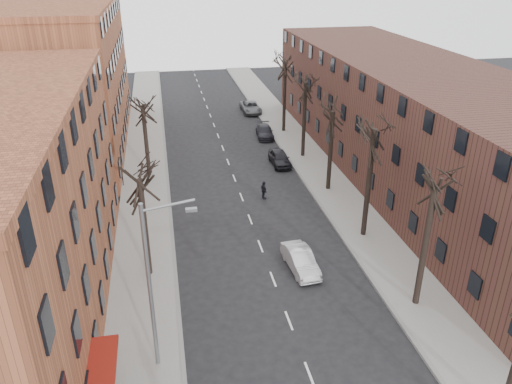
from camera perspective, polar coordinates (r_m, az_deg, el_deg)
sidewalk_left at (r=47.93m, az=-12.55°, el=2.33°), size 4.00×90.00×0.15m
sidewalk_right at (r=49.89m, az=6.11°, el=3.75°), size 4.00×90.00×0.15m
building_left_far at (r=55.36m, az=-21.64°, el=11.82°), size 12.00×28.00×14.00m
building_right at (r=46.94m, az=17.65°, el=7.66°), size 12.00×50.00×10.00m
tree_right_b at (r=31.23m, az=17.72°, el=-12.11°), size 5.20×5.20×10.80m
tree_right_c at (r=37.13m, az=12.12°, el=-4.90°), size 5.20×5.20×11.60m
tree_right_d at (r=43.71m, az=8.21°, el=0.27°), size 5.20×5.20×10.00m
tree_right_e at (r=50.70m, az=5.35°, el=4.05°), size 5.20×5.20×10.80m
tree_right_f at (r=57.95m, az=3.17°, el=6.90°), size 5.20×5.20×11.60m
tree_left_a at (r=32.92m, az=-12.03°, el=-9.20°), size 5.20×5.20×9.50m
tree_left_b at (r=47.02m, az=-12.07°, el=1.82°), size 5.20×5.20×9.50m
streetlight at (r=23.47m, az=-11.69°, el=-9.99°), size 2.45×0.22×9.03m
silver_sedan at (r=32.47m, az=5.10°, el=-7.77°), size 1.77×4.22×1.36m
parked_car_near at (r=48.29m, az=2.73°, el=3.91°), size 1.69×4.11×1.39m
parked_car_mid at (r=55.90m, az=1.00°, el=6.91°), size 2.15×4.46×1.25m
parked_car_far at (r=65.14m, az=-0.61°, el=9.66°), size 2.32×4.90×1.35m
pedestrian_crossing at (r=41.30m, az=0.90°, el=0.20°), size 0.60×0.99×1.58m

